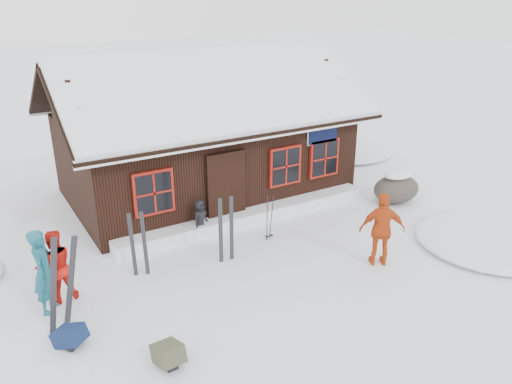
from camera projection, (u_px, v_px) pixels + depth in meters
ground at (243, 273)px, 11.30m from camera, size 120.00×120.00×0.00m
mountain_hut at (204, 144)px, 15.39m from camera, size 8.90×6.09×4.42m
snow_drift at (249, 216)px, 13.74m from camera, size 7.60×0.60×0.35m
snow_mounds at (261, 226)px, 13.58m from camera, size 20.60×13.20×0.48m
skier_teal at (44, 271)px, 9.65m from camera, size 0.66×0.76×1.76m
skier_orange_left at (55, 267)px, 10.01m from camera, size 0.82×0.66×1.57m
skier_orange_right at (382, 229)px, 11.35m from camera, size 1.11×0.92×1.77m
skier_crouched at (200, 218)px, 12.86m from camera, size 0.58×0.52×1.00m
boulder at (396, 188)px, 15.00m from camera, size 1.50×1.12×0.87m
ski_pair_left at (62, 284)px, 9.19m from camera, size 0.75×0.23×1.89m
ski_pair_mid at (139, 245)px, 10.95m from camera, size 0.37×0.14×1.58m
ski_pair_right at (226, 231)px, 11.53m from camera, size 0.38×0.06×1.66m
ski_poles at (269, 218)px, 12.65m from camera, size 0.22×0.11×1.23m
backpack_blue at (70, 339)px, 8.91m from camera, size 0.64×0.66×0.29m
backpack_olive at (168, 357)px, 8.44m from camera, size 0.46×0.59×0.31m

